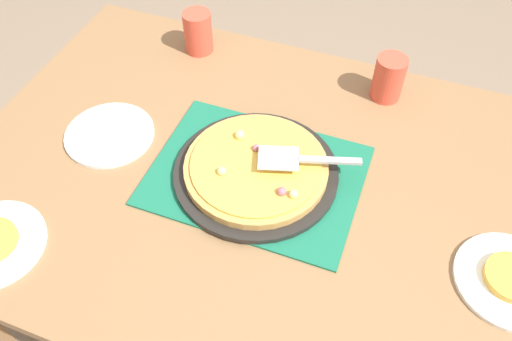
% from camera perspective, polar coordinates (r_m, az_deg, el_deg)
% --- Properties ---
extents(ground_plane, '(8.00, 8.00, 0.00)m').
position_cam_1_polar(ground_plane, '(1.85, 0.00, -15.52)').
color(ground_plane, '#84705B').
extents(dining_table, '(1.40, 1.00, 0.75)m').
position_cam_1_polar(dining_table, '(1.29, 0.00, -3.69)').
color(dining_table, olive).
rests_on(dining_table, ground_plane).
extents(placemat, '(0.48, 0.36, 0.01)m').
position_cam_1_polar(placemat, '(1.20, 0.00, -0.52)').
color(placemat, '#196B4C').
rests_on(placemat, dining_table).
extents(pizza_pan, '(0.38, 0.38, 0.01)m').
position_cam_1_polar(pizza_pan, '(1.19, 0.00, -0.22)').
color(pizza_pan, black).
rests_on(pizza_pan, placemat).
extents(pizza, '(0.33, 0.33, 0.04)m').
position_cam_1_polar(pizza, '(1.18, 0.01, 0.40)').
color(pizza, tan).
rests_on(pizza, pizza_pan).
extents(plate_far_right, '(0.22, 0.22, 0.01)m').
position_cam_1_polar(plate_far_right, '(1.16, 26.17, -10.83)').
color(plate_far_right, white).
rests_on(plate_far_right, dining_table).
extents(plate_side, '(0.22, 0.22, 0.01)m').
position_cam_1_polar(plate_side, '(1.34, -15.81, 3.85)').
color(plate_side, white).
rests_on(plate_side, dining_table).
extents(served_slice_right, '(0.11, 0.11, 0.02)m').
position_cam_1_polar(served_slice_right, '(1.15, 26.39, -10.50)').
color(served_slice_right, gold).
rests_on(served_slice_right, plate_far_right).
extents(cup_near, '(0.08, 0.08, 0.12)m').
position_cam_1_polar(cup_near, '(1.52, -6.40, 14.92)').
color(cup_near, '#E04C38').
rests_on(cup_near, dining_table).
extents(cup_far, '(0.08, 0.08, 0.12)m').
position_cam_1_polar(cup_far, '(1.40, 14.39, 9.84)').
color(cup_far, '#E04C38').
rests_on(cup_far, dining_table).
extents(pizza_server, '(0.23, 0.11, 0.01)m').
position_cam_1_polar(pizza_server, '(1.15, 4.86, 1.27)').
color(pizza_server, silver).
rests_on(pizza_server, pizza).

